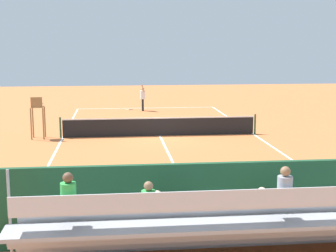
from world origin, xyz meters
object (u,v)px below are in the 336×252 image
Objects in this scene: courtside_bench at (314,206)px; tennis_ball_near at (107,118)px; bleacher_stand at (221,226)px; equipment_bag at (249,224)px; tennis_net at (160,126)px; tennis_racket at (128,110)px; umpire_chair at (37,113)px; tennis_player at (143,97)px; tennis_ball_far at (146,118)px.

courtside_bench reaches higher than tennis_ball_near.
equipment_bag is at bearing -121.37° from bleacher_stand.
tennis_net reaches higher than tennis_racket.
bleacher_stand is 16.44m from umpire_chair.
tennis_ball_near is (2.73, -21.73, -0.89)m from bleacher_stand.
umpire_chair is 2.38× the size of equipment_bag.
equipment_bag is at bearing 118.81° from umpire_chair.
courtside_bench is 27.27× the size of tennis_ball_near.
tennis_net is 9.57m from tennis_player.
umpire_chair is 32.42× the size of tennis_ball_near.
umpire_chair is 3.75× the size of tennis_racket.
tennis_net is at bearing 93.26° from tennis_ball_far.
tennis_player is (1.45, -22.95, 0.84)m from equipment_bag.
courtside_bench is 1.84m from equipment_bag.
umpire_chair is 16.03m from courtside_bench.
courtside_bench is at bearing 98.10° from tennis_player.
tennis_ball_far is (0.01, 3.50, -0.98)m from tennis_player.
tennis_ball_far is (-5.86, -6.16, -1.28)m from umpire_chair.
bleacher_stand is 2.40m from equipment_bag.
tennis_player is (0.33, -9.55, 0.51)m from tennis_net.
courtside_bench is at bearing -145.14° from bleacher_stand.
tennis_ball_far is at bearing 104.43° from tennis_racket.
umpire_chair is at bearing 0.95° from tennis_net.
umpire_chair reaches higher than tennis_ball_near.
bleacher_stand is 10.07× the size of equipment_bag.
tennis_player is 4.14m from tennis_ball_near.
umpire_chair reaches higher than tennis_net.
tennis_ball_near is at bearing 52.09° from tennis_player.
courtside_bench is 20.47m from tennis_ball_near.
courtside_bench is at bearing 100.43° from tennis_racket.
bleacher_stand reaches higher than tennis_ball_far.
tennis_ball_far is at bearing -89.28° from bleacher_stand.
tennis_player reaches higher than tennis_ball_far.
courtside_bench is 23.06m from tennis_player.
tennis_player is at bearing -121.28° from umpire_chair.
tennis_net is at bearing -179.05° from umpire_chair.
bleacher_stand is at bearing 89.72° from tennis_net.
tennis_net reaches higher than courtside_bench.
tennis_net is 6.99m from tennis_ball_near.
bleacher_stand is 21.92m from tennis_ball_near.
tennis_player is 29.18× the size of tennis_ball_far.
umpire_chair reaches higher than tennis_ball_far.
bleacher_stand reaches higher than umpire_chair.
bleacher_stand is at bearing 58.63° from equipment_bag.
tennis_ball_near is (1.41, 3.75, 0.02)m from tennis_racket.
tennis_net is at bearing -77.62° from courtside_bench.
tennis_ball_near is (2.47, 3.17, -0.98)m from tennis_player.
tennis_ball_near is at bearing -73.78° from courtside_bench.
bleacher_stand is (0.08, 15.35, 0.42)m from tennis_net.
bleacher_stand is 24.91m from tennis_player.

